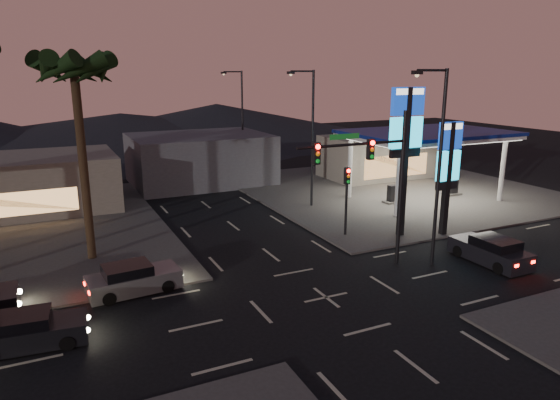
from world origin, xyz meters
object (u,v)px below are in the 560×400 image
pylon_sign_short (448,161)px  traffic_signal_mast (374,169)px  gas_station (428,136)px  suv_station (491,251)px  car_lane_a_front (29,331)px  car_lane_b_front (133,279)px  pylon_sign_tall (406,133)px

pylon_sign_short → traffic_signal_mast: traffic_signal_mast is taller
gas_station → suv_station: (-6.00, -12.10, -4.41)m
pylon_sign_short → car_lane_a_front: bearing=-171.7°
gas_station → car_lane_b_front: (-23.71, -7.72, -4.44)m
traffic_signal_mast → car_lane_b_front: 12.56m
pylon_sign_tall → car_lane_b_front: pylon_sign_tall is taller
gas_station → car_lane_a_front: (-27.93, -10.86, -4.48)m
gas_station → traffic_signal_mast: traffic_signal_mast is taller
traffic_signal_mast → suv_station: 8.01m
gas_station → pylon_sign_tall: bearing=-139.1°
pylon_sign_tall → pylon_sign_short: pylon_sign_tall is taller
gas_station → pylon_sign_short: bearing=-123.7°
pylon_sign_short → suv_station: 6.17m
pylon_sign_tall → traffic_signal_mast: (-4.74, -3.51, -1.17)m
traffic_signal_mast → car_lane_b_front: traffic_signal_mast is taller
traffic_signal_mast → suv_station: (6.24, -2.09, -4.56)m
pylon_sign_short → car_lane_b_front: bearing=-179.3°
car_lane_b_front → suv_station: size_ratio=1.00×
pylon_sign_short → suv_station: bearing=-102.3°
traffic_signal_mast → car_lane_b_front: (-11.47, 2.30, -4.59)m
gas_station → pylon_sign_tall: size_ratio=1.36×
gas_station → car_lane_b_front: 25.33m
pylon_sign_tall → pylon_sign_short: 3.20m
gas_station → pylon_sign_short: size_ratio=1.74×
pylon_sign_short → traffic_signal_mast: bearing=-160.9°
pylon_sign_tall → car_lane_b_front: size_ratio=2.08×
gas_station → pylon_sign_tall: (-7.50, -6.50, 1.31)m
suv_station → car_lane_a_front: bearing=176.8°
traffic_signal_mast → pylon_sign_short: bearing=19.1°
pylon_sign_tall → suv_station: pylon_sign_tall is taller
traffic_signal_mast → car_lane_a_front: (-15.69, -0.85, -4.62)m
gas_station → pylon_sign_short: 9.02m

